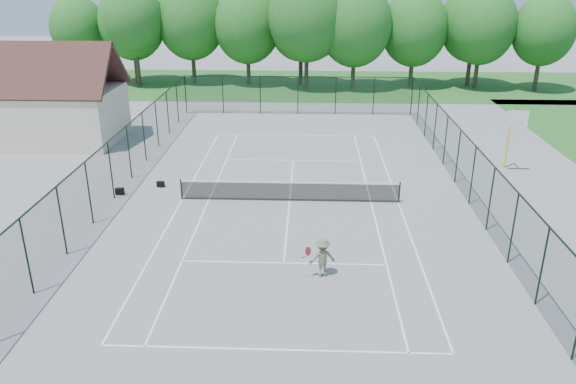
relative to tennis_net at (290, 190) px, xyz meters
name	(u,v)px	position (x,y,z in m)	size (l,w,h in m)	color
ground	(290,201)	(0.00, 0.00, -0.58)	(140.00, 140.00, 0.00)	gray
grass_far	(301,85)	(0.00, 30.00, -0.57)	(80.00, 16.00, 0.01)	#2D6C26
court_lines	(290,201)	(0.00, 0.00, -0.57)	(11.05, 23.85, 0.01)	white
tennis_net	(290,190)	(0.00, 0.00, 0.00)	(11.08, 0.08, 1.10)	black
fence_enclosure	(290,172)	(0.00, 0.00, 0.98)	(18.05, 36.05, 3.02)	#1A3824
utility_building	(54,95)	(-16.00, 10.00, 2.54)	(8.60, 6.27, 6.63)	beige
tree_line_far	(301,23)	(0.00, 30.00, 5.42)	(39.40, 6.40, 9.70)	#443825
basketball_goal	(513,128)	(12.48, 5.04, 1.99)	(1.20, 1.43, 3.65)	yellow
sports_bag_a	(120,191)	(-8.88, 0.54, -0.40)	(0.43, 0.26, 0.34)	black
sports_bag_b	(161,184)	(-7.02, 1.69, -0.42)	(0.39, 0.24, 0.30)	black
tennis_player	(322,258)	(1.52, -7.31, 0.21)	(2.24, 0.94, 1.56)	#666C4C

